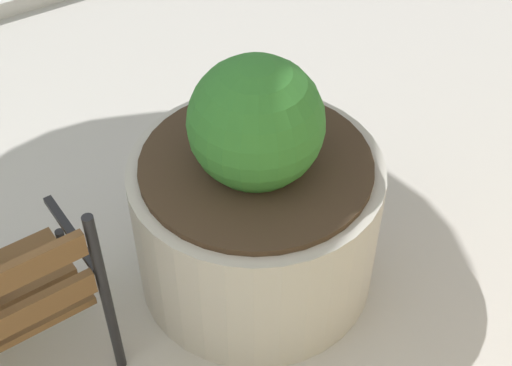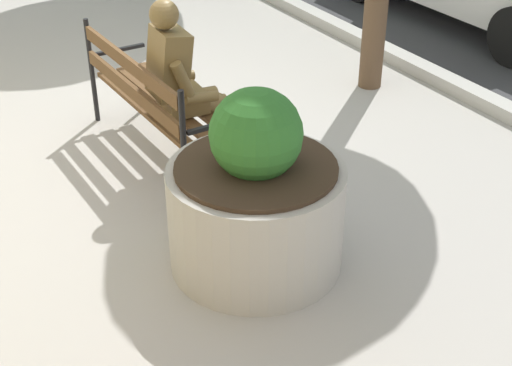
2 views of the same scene
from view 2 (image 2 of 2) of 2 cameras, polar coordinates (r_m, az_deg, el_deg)
ground_plane at (r=6.41m, az=-7.38°, el=3.65°), size 80.00×80.00×0.00m
curb_stone at (r=7.83m, az=12.64°, el=8.86°), size 60.00×0.20×0.12m
park_bench at (r=5.88m, az=-8.26°, el=6.85°), size 1.82×0.60×0.95m
bronze_statue_seated at (r=5.68m, az=-5.33°, el=7.52°), size 0.66×0.76×1.37m
concrete_planter at (r=4.58m, az=0.00°, el=-1.51°), size 1.13×1.13×1.23m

